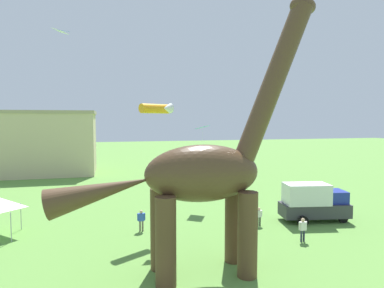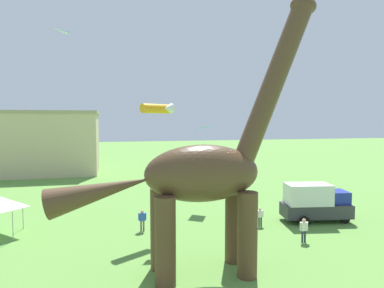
{
  "view_description": "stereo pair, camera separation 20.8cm",
  "coord_description": "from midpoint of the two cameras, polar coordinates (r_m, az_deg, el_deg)",
  "views": [
    {
      "loc": [
        -2.27,
        -12.55,
        8.5
      ],
      "look_at": [
        2.2,
        5.59,
        7.15
      ],
      "focal_mm": 31.3,
      "sensor_mm": 36.0,
      "label": 1
    },
    {
      "loc": [
        -2.07,
        -12.59,
        8.5
      ],
      "look_at": [
        2.2,
        5.59,
        7.15
      ],
      "focal_mm": 31.3,
      "sensor_mm": 36.0,
      "label": 2
    }
  ],
  "objects": [
    {
      "name": "kite_near_low",
      "position": [
        31.79,
        -21.73,
        17.42
      ],
      "size": [
        1.36,
        1.58,
        0.32
      ],
      "color": "white"
    },
    {
      "name": "person_watching_child",
      "position": [
        25.19,
        18.13,
        -13.37
      ],
      "size": [
        0.63,
        0.28,
        1.67
      ],
      "rotation": [
        0.0,
        0.0,
        4.03
      ],
      "color": "#2D3347",
      "rests_on": "ground_plane"
    },
    {
      "name": "kite_apex",
      "position": [
        25.85,
        -6.12,
        6.02
      ],
      "size": [
        2.61,
        2.71,
        0.77
      ],
      "color": "orange"
    },
    {
      "name": "person_photographer",
      "position": [
        27.85,
        11.13,
        -11.76
      ],
      "size": [
        0.56,
        0.25,
        1.5
      ],
      "rotation": [
        0.0,
        0.0,
        2.0
      ],
      "color": "black",
      "rests_on": "ground_plane"
    },
    {
      "name": "person_near_flyer",
      "position": [
        26.4,
        -8.87,
        -12.43
      ],
      "size": [
        0.62,
        0.27,
        1.65
      ],
      "rotation": [
        0.0,
        0.0,
        1.1
      ],
      "color": "#6B6056",
      "rests_on": "ground_plane"
    },
    {
      "name": "parked_box_truck",
      "position": [
        30.23,
        19.79,
        -9.22
      ],
      "size": [
        5.87,
        2.98,
        3.2
      ],
      "rotation": [
        0.0,
        0.0,
        -0.16
      ],
      "color": "#38383D",
      "rests_on": "ground_plane"
    },
    {
      "name": "dinosaur_sculpture",
      "position": [
        18.3,
        1.28,
        -5.0
      ],
      "size": [
        14.81,
        3.14,
        15.48
      ],
      "rotation": [
        0.0,
        0.0,
        0.08
      ],
      "color": "#513823",
      "rests_on": "ground_plane"
    },
    {
      "name": "background_building_block",
      "position": [
        57.39,
        -25.61,
        0.19
      ],
      "size": [
        18.92,
        9.45,
        9.9
      ],
      "color": "#CCB78E",
      "rests_on": "ground_plane"
    },
    {
      "name": "kite_high_right",
      "position": [
        33.13,
        1.64,
        2.86
      ],
      "size": [
        1.95,
        2.17,
        2.22
      ],
      "color": "#19B2B7"
    },
    {
      "name": "kite_mid_left",
      "position": [
        22.82,
        -21.47,
        17.54
      ],
      "size": [
        0.89,
        0.77,
        0.15
      ],
      "color": "#287AE5"
    }
  ]
}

